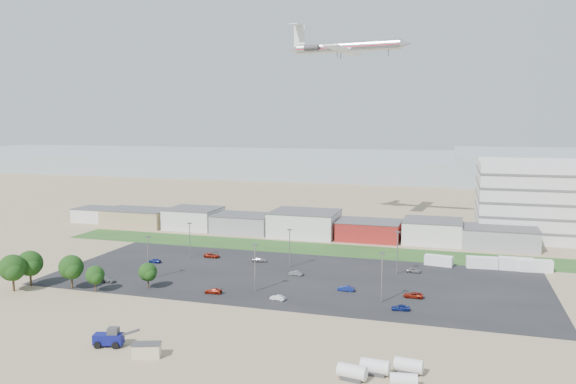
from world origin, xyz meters
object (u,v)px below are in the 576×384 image
at_px(box_trailer_a, 439,261).
at_px(parked_car_9, 212,255).
at_px(parked_car_5, 155,261).
at_px(telehandler, 108,337).
at_px(tree_far_left, 13,271).
at_px(airliner, 348,47).
at_px(parked_car_3, 213,291).
at_px(parked_car_8, 414,270).
at_px(parked_car_6, 259,260).
at_px(parked_car_7, 296,273).
at_px(parked_car_1, 346,288).
at_px(parked_car_13, 278,298).
at_px(portable_shed, 147,350).
at_px(parked_car_0, 413,295).
at_px(parked_car_10, 107,280).
at_px(parked_car_2, 401,307).
at_px(storage_tank_nw, 375,366).

distance_m(box_trailer_a, parked_car_9, 62.58).
bearing_deg(parked_car_5, telehandler, 20.97).
bearing_deg(tree_far_left, airliner, 60.76).
xyz_separation_m(airliner, parked_car_3, (-12.48, -89.57, -64.12)).
bearing_deg(airliner, parked_car_8, -56.88).
height_order(tree_far_left, parked_car_6, tree_far_left).
bearing_deg(parked_car_5, parked_car_7, 87.09).
height_order(parked_car_1, parked_car_13, parked_car_1).
distance_m(portable_shed, parked_car_0, 59.37).
bearing_deg(portable_shed, parked_car_10, 113.03).
distance_m(tree_far_left, parked_car_8, 95.81).
height_order(telehandler, tree_far_left, tree_far_left).
relative_size(tree_far_left, parked_car_13, 2.85).
height_order(parked_car_2, parked_car_9, parked_car_2).
relative_size(airliner, parked_car_6, 11.07).
bearing_deg(parked_car_9, parked_car_5, 130.09).
bearing_deg(parked_car_7, storage_tank_nw, 31.22).
bearing_deg(airliner, parked_car_6, -94.88).
bearing_deg(parked_car_8, box_trailer_a, -31.80).
relative_size(telehandler, airliner, 0.17).
xyz_separation_m(parked_car_1, parked_car_9, (-42.51, 20.28, -0.00)).
xyz_separation_m(telehandler, tree_far_left, (-39.45, 21.07, 3.13)).
relative_size(parked_car_3, parked_car_13, 1.19).
bearing_deg(telehandler, portable_shed, -27.25).
height_order(tree_far_left, parked_car_8, tree_far_left).
distance_m(portable_shed, parked_car_13, 36.15).
xyz_separation_m(airliner, parked_car_1, (15.68, -79.14, -64.07)).
distance_m(parked_car_0, parked_car_10, 71.76).
distance_m(portable_shed, parked_car_7, 55.20).
xyz_separation_m(parked_car_7, parked_car_10, (-41.59, -18.93, 0.04)).
xyz_separation_m(parked_car_8, parked_car_13, (-26.36, -31.25, -0.08)).
relative_size(tree_far_left, parked_car_2, 2.57).
bearing_deg(telehandler, parked_car_8, 39.73).
bearing_deg(portable_shed, parked_car_6, 74.23).
distance_m(tree_far_left, parked_car_3, 45.80).
relative_size(telehandler, parked_car_7, 2.24).
bearing_deg(parked_car_8, parked_car_7, 112.29).
bearing_deg(storage_tank_nw, parked_car_8, 88.95).
distance_m(storage_tank_nw, parked_car_9, 81.98).
xyz_separation_m(storage_tank_nw, tree_far_left, (-84.66, 18.65, 3.48)).
relative_size(parked_car_0, parked_car_13, 1.29).
relative_size(telehandler, tree_far_left, 0.83).
xyz_separation_m(airliner, parked_car_5, (-39.30, -68.91, -64.10)).
xyz_separation_m(tree_far_left, parked_car_1, (72.28, 21.97, -4.16)).
relative_size(portable_shed, parked_car_7, 1.30).
height_order(parked_car_7, parked_car_13, parked_car_7).
height_order(airliner, parked_car_10, airliner).
bearing_deg(parked_car_13, parked_car_10, -83.86).
height_order(parked_car_10, parked_car_13, parked_car_10).
bearing_deg(box_trailer_a, parked_car_0, -88.40).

